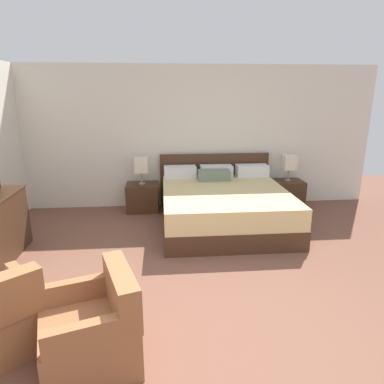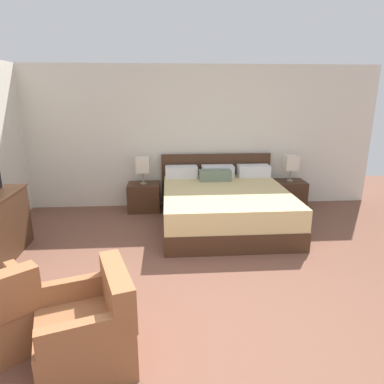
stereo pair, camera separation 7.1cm
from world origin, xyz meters
name	(u,v)px [view 1 (the left image)]	position (x,y,z in m)	size (l,w,h in m)	color
ground_plane	(220,354)	(0.00, 0.00, 0.00)	(11.65, 11.65, 0.00)	brown
wall_back	(185,138)	(0.00, 3.91, 1.26)	(6.89, 0.06, 2.51)	silver
bed	(224,205)	(0.53, 2.83, 0.32)	(2.00, 2.13, 0.97)	#422819
nightstand_left	(143,197)	(-0.79, 3.60, 0.25)	(0.56, 0.45, 0.49)	#422819
nightstand_right	(287,194)	(1.85, 3.60, 0.25)	(0.56, 0.45, 0.49)	#422819
table_lamp_left	(141,165)	(-0.79, 3.60, 0.83)	(0.23, 0.23, 0.47)	gray
table_lamp_right	(289,163)	(1.85, 3.60, 0.83)	(0.23, 0.23, 0.47)	gray
armchair_companion	(94,331)	(-0.98, 0.00, 0.28)	(0.87, 0.86, 0.76)	#935B38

